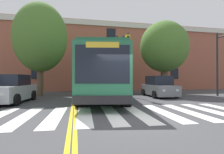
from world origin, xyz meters
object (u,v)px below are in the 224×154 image
city_bus (104,75)px  car_silver_near_lane (11,90)px  street_tree_curbside_large (164,47)px  street_tree_curbside_small (40,38)px  traffic_light_overhead (121,54)px  car_red_behind_bus (91,82)px  car_grey_far_lane (159,87)px

city_bus → car_silver_near_lane: bearing=-174.2°
street_tree_curbside_large → street_tree_curbside_small: size_ratio=0.88×
street_tree_curbside_small → traffic_light_overhead: bearing=-12.4°
traffic_light_overhead → street_tree_curbside_large: (4.57, 1.06, 0.96)m
street_tree_curbside_small → car_red_behind_bus: bearing=53.2°
street_tree_curbside_large → street_tree_curbside_small: bearing=177.9°
car_red_behind_bus → street_tree_curbside_small: street_tree_curbside_small is taller
city_bus → street_tree_curbside_large: size_ratio=1.61×
city_bus → street_tree_curbside_small: size_ratio=1.41×
street_tree_curbside_small → street_tree_curbside_large: bearing=-2.1°
street_tree_curbside_large → street_tree_curbside_small: 11.35m
car_grey_far_lane → street_tree_curbside_small: 10.89m
city_bus → traffic_light_overhead: size_ratio=2.08×
car_grey_far_lane → traffic_light_overhead: 4.19m
car_silver_near_lane → traffic_light_overhead: (7.75, 2.42, 2.79)m
car_silver_near_lane → car_grey_far_lane: (10.70, 1.44, -0.01)m
street_tree_curbside_large → car_silver_near_lane: bearing=-164.2°
street_tree_curbside_large → city_bus: bearing=-155.6°
car_silver_near_lane → street_tree_curbside_small: street_tree_curbside_small is taller
car_grey_far_lane → car_red_behind_bus: 10.21m
car_red_behind_bus → traffic_light_overhead: bearing=-76.5°
traffic_light_overhead → street_tree_curbside_large: street_tree_curbside_large is taller
traffic_light_overhead → car_silver_near_lane: bearing=-162.6°
car_red_behind_bus → traffic_light_overhead: traffic_light_overhead is taller
car_red_behind_bus → street_tree_curbside_large: 10.09m
city_bus → car_silver_near_lane: size_ratio=2.57×
city_bus → traffic_light_overhead: (1.76, 1.81, 1.80)m
car_grey_far_lane → street_tree_curbside_small: bearing=165.8°
car_silver_near_lane → traffic_light_overhead: traffic_light_overhead is taller
car_silver_near_lane → car_grey_far_lane: car_silver_near_lane is taller
street_tree_curbside_large → car_red_behind_bus: bearing=133.2°
city_bus → car_grey_far_lane: city_bus is taller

